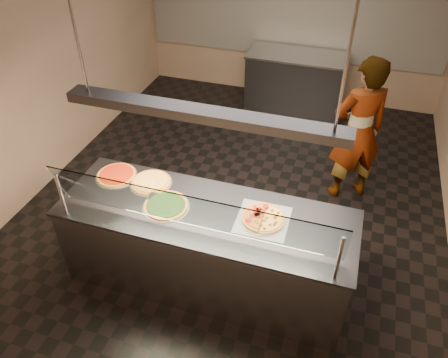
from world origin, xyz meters
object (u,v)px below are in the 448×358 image
(sneeze_guard, at_px, (191,212))
(worker, at_px, (358,131))
(serving_counter, at_px, (207,247))
(pizza_tomato, at_px, (117,175))
(pizza_spinach, at_px, (166,205))
(prep_table, at_px, (294,81))
(heat_lamp_housing, at_px, (202,114))
(half_pizza_pepperoni, at_px, (253,215))
(pizza_spatula, at_px, (153,191))
(pizza_cheese, at_px, (151,182))
(half_pizza_sausage, at_px, (273,220))
(perforated_tray, at_px, (263,219))

(sneeze_guard, distance_m, worker, 2.55)
(serving_counter, distance_m, sneeze_guard, 0.83)
(serving_counter, distance_m, pizza_tomato, 1.17)
(pizza_spinach, height_order, prep_table, pizza_spinach)
(prep_table, relative_size, heat_lamp_housing, 0.68)
(pizza_spinach, distance_m, pizza_tomato, 0.73)
(sneeze_guard, distance_m, half_pizza_pepperoni, 0.64)
(pizza_spatula, bearing_deg, half_pizza_pepperoni, -2.08)
(pizza_cheese, bearing_deg, half_pizza_sausage, -8.00)
(pizza_spatula, relative_size, heat_lamp_housing, 0.10)
(sneeze_guard, relative_size, pizza_spinach, 5.72)
(prep_table, bearing_deg, half_pizza_sausage, -82.75)
(perforated_tray, xyz_separation_m, pizza_spinach, (-0.90, -0.10, 0.01))
(serving_counter, xyz_separation_m, pizza_spinach, (-0.37, -0.04, 0.48))
(pizza_cheese, relative_size, heat_lamp_housing, 0.18)
(half_pizza_pepperoni, xyz_separation_m, pizza_tomato, (-1.47, 0.18, -0.02))
(pizza_spinach, relative_size, pizza_spatula, 1.89)
(worker, bearing_deg, serving_counter, 27.56)
(half_pizza_sausage, xyz_separation_m, pizza_cheese, (-1.28, 0.18, -0.01))
(pizza_tomato, bearing_deg, half_pizza_pepperoni, -6.79)
(pizza_spatula, height_order, prep_table, pizza_spatula)
(worker, bearing_deg, pizza_cheese, 11.66)
(half_pizza_sausage, bearing_deg, pizza_tomato, 173.83)
(serving_counter, relative_size, sneeze_guard, 1.10)
(perforated_tray, xyz_separation_m, worker, (0.70, 1.82, -0.02))
(pizza_spinach, distance_m, worker, 2.50)
(heat_lamp_housing, bearing_deg, prep_table, 88.28)
(pizza_spinach, bearing_deg, pizza_tomato, 157.41)
(perforated_tray, height_order, half_pizza_sausage, half_pizza_sausage)
(perforated_tray, relative_size, prep_table, 0.31)
(sneeze_guard, distance_m, heat_lamp_housing, 0.80)
(half_pizza_sausage, bearing_deg, serving_counter, -174.70)
(half_pizza_sausage, relative_size, heat_lamp_housing, 0.17)
(perforated_tray, xyz_separation_m, pizza_spatula, (-1.09, 0.04, 0.02))
(sneeze_guard, relative_size, half_pizza_pepperoni, 6.50)
(sneeze_guard, xyz_separation_m, half_pizza_pepperoni, (0.43, 0.40, -0.26))
(half_pizza_pepperoni, bearing_deg, serving_counter, -171.94)
(worker, bearing_deg, half_pizza_sausage, 42.19)
(pizza_spinach, xyz_separation_m, pizza_tomato, (-0.67, 0.28, -0.00))
(worker, relative_size, heat_lamp_housing, 0.80)
(serving_counter, bearing_deg, perforated_tray, 6.54)
(perforated_tray, distance_m, pizza_spatula, 1.10)
(pizza_tomato, bearing_deg, pizza_spatula, -16.43)
(pizza_cheese, bearing_deg, pizza_tomato, -179.97)
(half_pizza_pepperoni, relative_size, pizza_cheese, 0.93)
(pizza_cheese, relative_size, prep_table, 0.27)
(half_pizza_sausage, relative_size, pizza_spatula, 1.66)
(pizza_spatula, bearing_deg, pizza_cheese, 122.50)
(sneeze_guard, bearing_deg, serving_counter, 90.00)
(pizza_tomato, distance_m, pizza_spatula, 0.49)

